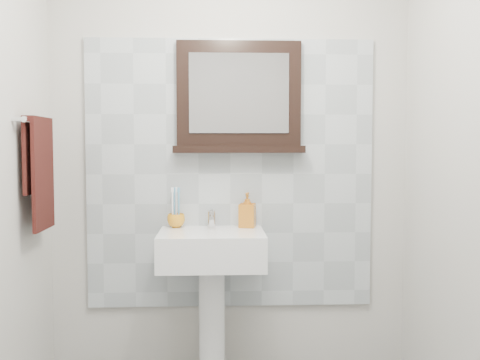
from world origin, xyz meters
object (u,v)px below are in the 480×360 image
at_px(toothbrush_cup, 176,221).
at_px(pedestal_sink, 212,266).
at_px(soap_dispenser, 247,210).
at_px(hand_towel, 39,164).
at_px(framed_mirror, 239,100).

bearing_deg(toothbrush_cup, pedestal_sink, -36.39).
bearing_deg(soap_dispenser, toothbrush_cup, -169.00).
height_order(toothbrush_cup, soap_dispenser, soap_dispenser).
bearing_deg(toothbrush_cup, hand_towel, -154.80).
distance_m(pedestal_sink, toothbrush_cup, 0.33).
bearing_deg(pedestal_sink, framed_mirror, 50.83).
distance_m(pedestal_sink, framed_mirror, 0.92).
height_order(pedestal_sink, framed_mirror, framed_mirror).
distance_m(pedestal_sink, hand_towel, 1.01).
bearing_deg(pedestal_sink, hand_towel, -169.34).
relative_size(pedestal_sink, soap_dispenser, 5.01).
height_order(pedestal_sink, hand_towel, hand_towel).
distance_m(toothbrush_cup, hand_towel, 0.78).
bearing_deg(framed_mirror, hand_towel, -160.81).
xyz_separation_m(soap_dispenser, framed_mirror, (-0.04, 0.05, 0.61)).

